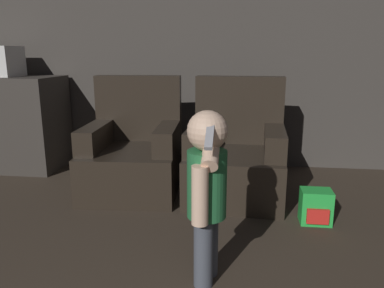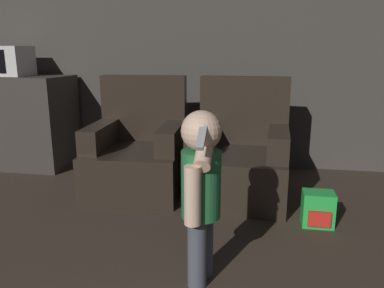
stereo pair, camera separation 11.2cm
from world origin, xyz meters
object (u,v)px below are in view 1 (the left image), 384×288
at_px(armchair_left, 134,153).
at_px(armchair_right, 236,157).
at_px(person_toddler, 207,184).
at_px(toy_backpack, 316,207).

bearing_deg(armchair_left, armchair_right, -3.53).
height_order(armchair_left, person_toddler, armchair_left).
bearing_deg(person_toddler, toy_backpack, 147.91).
bearing_deg(toy_backpack, armchair_right, 138.04).
bearing_deg(armchair_right, person_toddler, -93.08).
distance_m(person_toddler, toy_backpack, 1.14).
bearing_deg(person_toddler, armchair_right, -176.19).
height_order(armchair_left, armchair_right, same).
height_order(armchair_left, toy_backpack, armchair_left).
relative_size(armchair_left, armchair_right, 1.00).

